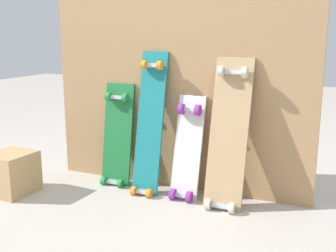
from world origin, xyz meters
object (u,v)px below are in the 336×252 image
skateboard_white (187,153)px  wooden_crate (12,173)px  skateboard_teal (149,129)px  skateboard_green (117,140)px  skateboard_natural (228,139)px

skateboard_white → wooden_crate: 1.11m
skateboard_teal → wooden_crate: size_ratio=3.64×
skateboard_green → skateboard_white: size_ratio=1.08×
wooden_crate → skateboard_natural: bearing=16.1°
skateboard_white → skateboard_natural: bearing=-5.0°
skateboard_green → skateboard_teal: (0.26, -0.04, 0.11)m
skateboard_teal → skateboard_natural: bearing=-1.5°
skateboard_white → skateboard_natural: size_ratio=0.74×
skateboard_white → skateboard_natural: (0.26, -0.02, 0.12)m
skateboard_green → skateboard_white: skateboard_green is taller
skateboard_white → wooden_crate: size_ratio=2.62×
skateboard_teal → skateboard_natural: (0.51, -0.01, -0.01)m
skateboard_green → wooden_crate: 0.69m
skateboard_white → skateboard_green: bearing=176.3°
skateboard_teal → wooden_crate: 0.91m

